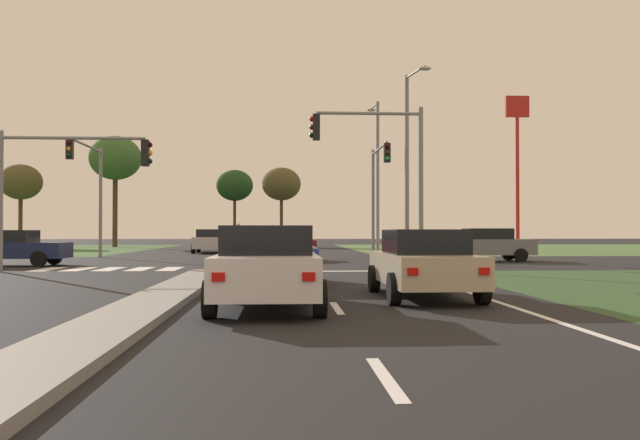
% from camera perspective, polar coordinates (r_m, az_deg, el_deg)
% --- Properties ---
extents(ground_plane, '(200.00, 200.00, 0.00)m').
position_cam_1_polar(ground_plane, '(31.35, -7.74, -3.60)').
color(ground_plane, black).
extents(grass_verge_far_right, '(35.00, 35.00, 0.01)m').
position_cam_1_polar(grass_verge_far_right, '(60.30, 19.28, -2.29)').
color(grass_verge_far_right, '#476B38').
rests_on(grass_verge_far_right, ground).
extents(median_island_near, '(1.20, 22.00, 0.14)m').
position_cam_1_polar(median_island_near, '(12.54, -14.74, -7.21)').
color(median_island_near, gray).
rests_on(median_island_near, ground).
extents(median_island_far, '(1.20, 36.00, 0.14)m').
position_cam_1_polar(median_island_far, '(56.29, -5.71, -2.37)').
color(median_island_far, gray).
rests_on(median_island_far, ground).
extents(lane_dash_near, '(0.14, 2.00, 0.01)m').
position_cam_1_polar(lane_dash_near, '(6.78, 5.58, -13.17)').
color(lane_dash_near, silver).
rests_on(lane_dash_near, ground).
extents(lane_dash_second, '(0.14, 2.00, 0.01)m').
position_cam_1_polar(lane_dash_second, '(12.67, 1.42, -7.47)').
color(lane_dash_second, silver).
rests_on(lane_dash_second, ground).
extents(lane_dash_third, '(0.14, 2.00, 0.01)m').
position_cam_1_polar(lane_dash_third, '(18.63, -0.06, -5.39)').
color(lane_dash_third, silver).
rests_on(lane_dash_third, ground).
extents(lane_dash_fourth, '(0.14, 2.00, 0.01)m').
position_cam_1_polar(lane_dash_fourth, '(24.61, -0.82, -4.32)').
color(lane_dash_fourth, silver).
rests_on(lane_dash_fourth, ground).
extents(lane_dash_fifth, '(0.14, 2.00, 0.01)m').
position_cam_1_polar(lane_dash_fifth, '(30.60, -1.28, -3.67)').
color(lane_dash_fifth, silver).
rests_on(lane_dash_fifth, ground).
extents(edge_line_right, '(0.14, 24.00, 0.01)m').
position_cam_1_polar(edge_line_right, '(13.99, 15.10, -6.82)').
color(edge_line_right, silver).
rests_on(edge_line_right, ground).
extents(stop_bar_near, '(6.40, 0.50, 0.01)m').
position_cam_1_polar(stop_bar_near, '(24.29, -0.08, -4.36)').
color(stop_bar_near, silver).
rests_on(stop_bar_near, ground).
extents(crosswalk_bar_near, '(0.70, 2.80, 0.01)m').
position_cam_1_polar(crosswalk_bar_near, '(27.53, -22.06, -3.89)').
color(crosswalk_bar_near, silver).
rests_on(crosswalk_bar_near, ground).
extents(crosswalk_bar_second, '(0.70, 2.80, 0.01)m').
position_cam_1_polar(crosswalk_bar_second, '(27.18, -19.76, -3.95)').
color(crosswalk_bar_second, silver).
rests_on(crosswalk_bar_second, ground).
extents(crosswalk_bar_third, '(0.70, 2.80, 0.01)m').
position_cam_1_polar(crosswalk_bar_third, '(26.88, -17.41, -3.99)').
color(crosswalk_bar_third, silver).
rests_on(crosswalk_bar_third, ground).
extents(crosswalk_bar_fourth, '(0.70, 2.80, 0.01)m').
position_cam_1_polar(crosswalk_bar_fourth, '(26.62, -15.00, -4.03)').
color(crosswalk_bar_fourth, silver).
rests_on(crosswalk_bar_fourth, ground).
extents(crosswalk_bar_fifth, '(0.70, 2.80, 0.01)m').
position_cam_1_polar(crosswalk_bar_fifth, '(26.41, -12.55, -4.07)').
color(crosswalk_bar_fifth, silver).
rests_on(crosswalk_bar_fifth, ground).
extents(car_blue_near, '(2.08, 4.15, 1.55)m').
position_cam_1_polar(car_blue_near, '(18.23, -3.36, -3.02)').
color(car_blue_near, navy).
rests_on(car_blue_near, ground).
extents(car_beige_second, '(1.96, 4.55, 1.48)m').
position_cam_1_polar(car_beige_second, '(14.75, 8.74, -3.60)').
color(car_beige_second, '#BCAD8E').
rests_on(car_beige_second, ground).
extents(car_red_third, '(1.99, 4.29, 1.48)m').
position_cam_1_polar(car_red_third, '(59.06, -7.97, -1.63)').
color(car_red_third, '#A31919').
rests_on(car_red_third, ground).
extents(car_silver_fourth, '(1.99, 4.40, 1.59)m').
position_cam_1_polar(car_silver_fourth, '(45.59, -9.36, -1.76)').
color(car_silver_fourth, '#B7B7BC').
rests_on(car_silver_fourth, ground).
extents(car_grey_fifth, '(4.63, 2.00, 1.59)m').
position_cam_1_polar(car_grey_fifth, '(33.45, 13.81, -2.03)').
color(car_grey_fifth, slate).
rests_on(car_grey_fifth, ground).
extents(car_white_sixth, '(2.04, 4.59, 1.54)m').
position_cam_1_polar(car_white_sixth, '(12.62, -4.51, -3.92)').
color(car_white_sixth, silver).
rests_on(car_white_sixth, ground).
extents(car_navy_seventh, '(4.58, 2.09, 1.50)m').
position_cam_1_polar(car_navy_seventh, '(31.06, -24.73, -2.13)').
color(car_navy_seventh, '#161E47').
rests_on(car_navy_seventh, ground).
extents(car_maroon_eighth, '(4.42, 1.98, 1.54)m').
position_cam_1_polar(car_maroon_eighth, '(33.47, -4.15, -2.10)').
color(car_maroon_eighth, maroon).
rests_on(car_maroon_eighth, ground).
extents(traffic_signal_far_right, '(0.32, 5.49, 6.08)m').
position_cam_1_polar(traffic_signal_far_right, '(36.35, 4.93, 3.40)').
color(traffic_signal_far_right, gray).
rests_on(traffic_signal_far_right, ground).
extents(traffic_signal_far_left, '(0.32, 5.79, 6.11)m').
position_cam_1_polar(traffic_signal_far_left, '(37.27, -18.90, 3.41)').
color(traffic_signal_far_left, gray).
rests_on(traffic_signal_far_left, ground).
extents(traffic_signal_near_right, '(4.23, 0.32, 6.05)m').
position_cam_1_polar(traffic_signal_near_right, '(25.03, 5.29, 5.17)').
color(traffic_signal_near_right, gray).
rests_on(traffic_signal_near_right, ground).
extents(traffic_signal_near_left, '(5.46, 0.32, 5.06)m').
position_cam_1_polar(traffic_signal_near_left, '(25.96, -21.11, 3.76)').
color(traffic_signal_near_left, gray).
rests_on(traffic_signal_near_left, ground).
extents(street_lamp_second, '(0.78, 2.52, 8.87)m').
position_cam_1_polar(street_lamp_second, '(32.13, 7.52, 5.40)').
color(street_lamp_second, gray).
rests_on(street_lamp_second, ground).
extents(street_lamp_third, '(0.56, 2.03, 9.53)m').
position_cam_1_polar(street_lamp_third, '(42.19, 4.86, 4.26)').
color(street_lamp_third, gray).
rests_on(street_lamp_third, ground).
extents(pedestrian_at_median, '(0.34, 0.34, 1.80)m').
position_cam_1_polar(pedestrian_at_median, '(40.66, -6.94, -1.26)').
color(pedestrian_at_median, '#232833').
rests_on(pedestrian_at_median, median_island_far).
extents(fastfood_pole_sign, '(1.80, 0.40, 11.74)m').
position_cam_1_polar(fastfood_pole_sign, '(53.54, 16.36, 6.69)').
color(fastfood_pole_sign, red).
rests_on(fastfood_pole_sign, ground).
extents(treeline_near, '(3.86, 3.86, 7.68)m').
position_cam_1_polar(treeline_near, '(68.16, -24.02, 2.93)').
color(treeline_near, '#423323').
rests_on(treeline_near, ground).
extents(treeline_second, '(4.81, 4.81, 10.35)m').
position_cam_1_polar(treeline_second, '(65.71, -16.95, 4.99)').
color(treeline_second, '#423323').
rests_on(treeline_second, ground).
extents(treeline_third, '(3.75, 3.75, 7.76)m').
position_cam_1_polar(treeline_third, '(69.43, -7.24, 2.90)').
color(treeline_third, '#423323').
rests_on(treeline_third, ground).
extents(treeline_fourth, '(3.75, 3.75, 7.63)m').
position_cam_1_polar(treeline_fourth, '(65.10, -3.29, 3.03)').
color(treeline_fourth, '#423323').
rests_on(treeline_fourth, ground).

